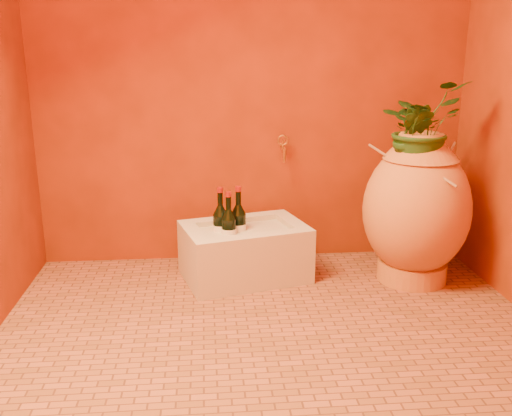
{
  "coord_description": "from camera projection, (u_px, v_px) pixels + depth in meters",
  "views": [
    {
      "loc": [
        -0.28,
        -2.32,
        1.25
      ],
      "look_at": [
        -0.04,
        0.35,
        0.49
      ],
      "focal_mm": 40.0,
      "sensor_mm": 36.0,
      "label": 1
    }
  ],
  "objects": [
    {
      "name": "floor",
      "position": [
        271.0,
        333.0,
        2.59
      ],
      "size": [
        2.5,
        2.5,
        0.0
      ],
      "primitive_type": "plane",
      "color": "brown",
      "rests_on": "ground"
    },
    {
      "name": "plant_side",
      "position": [
        412.0,
        138.0,
        2.92
      ],
      "size": [
        0.25,
        0.23,
        0.36
      ],
      "primitive_type": "imported",
      "rotation": [
        0.0,
        0.0,
        -0.52
      ],
      "color": "#1A4117",
      "rests_on": "amphora"
    },
    {
      "name": "wine_bottle_a",
      "position": [
        221.0,
        228.0,
        3.13
      ],
      "size": [
        0.09,
        0.09,
        0.35
      ],
      "color": "black",
      "rests_on": "stone_basin"
    },
    {
      "name": "plant_main",
      "position": [
        421.0,
        127.0,
        2.95
      ],
      "size": [
        0.55,
        0.53,
        0.47
      ],
      "primitive_type": "imported",
      "rotation": [
        0.0,
        0.0,
        0.5
      ],
      "color": "#1A4117",
      "rests_on": "amphora"
    },
    {
      "name": "stone_basin",
      "position": [
        245.0,
        253.0,
        3.18
      ],
      "size": [
        0.75,
        0.61,
        0.31
      ],
      "rotation": [
        0.0,
        0.0,
        0.26
      ],
      "color": "#BCB29C",
      "rests_on": "floor"
    },
    {
      "name": "wine_bottle_b",
      "position": [
        229.0,
        231.0,
        3.08
      ],
      "size": [
        0.08,
        0.08,
        0.34
      ],
      "color": "black",
      "rests_on": "stone_basin"
    },
    {
      "name": "wall_back",
      "position": [
        252.0,
        47.0,
        3.21
      ],
      "size": [
        2.5,
        0.02,
        2.5
      ],
      "primitive_type": "cube",
      "color": "#622105",
      "rests_on": "ground"
    },
    {
      "name": "wine_bottle_c",
      "position": [
        239.0,
        227.0,
        3.15
      ],
      "size": [
        0.09,
        0.09,
        0.35
      ],
      "color": "black",
      "rests_on": "stone_basin"
    },
    {
      "name": "wall_tap",
      "position": [
        283.0,
        147.0,
        3.3
      ],
      "size": [
        0.06,
        0.14,
        0.15
      ],
      "color": "#B07E28",
      "rests_on": "wall_back"
    },
    {
      "name": "amphora",
      "position": [
        416.0,
        209.0,
        3.08
      ],
      "size": [
        0.73,
        0.73,
        0.82
      ],
      "rotation": [
        0.0,
        0.0,
        0.32
      ],
      "color": "#B56B33",
      "rests_on": "floor"
    }
  ]
}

